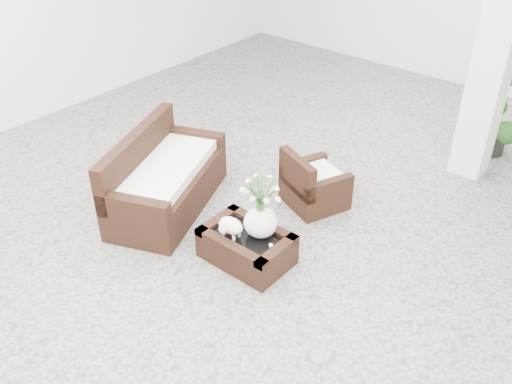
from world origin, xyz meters
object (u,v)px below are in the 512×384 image
Objects in this scene: armchair at (316,178)px; topiary at (502,94)px; loveseat at (166,173)px; coffee_table at (247,247)px.

armchair is 0.41× the size of topiary.
loveseat is at bearing -122.82° from topiary.
topiary is at bearing -91.28° from armchair.
loveseat reaches higher than armchair.
loveseat is at bearing 63.99° from armchair.
armchair is (-0.05, 1.30, 0.19)m from coffee_table.
loveseat is at bearing 173.55° from coffee_table.
coffee_table is 1.30× the size of armchair.
topiary is at bearing -54.88° from loveseat.
armchair is 2.86m from topiary.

